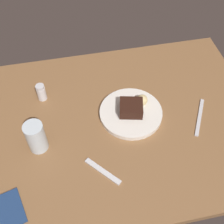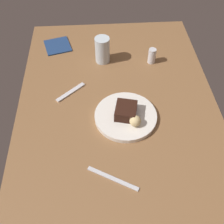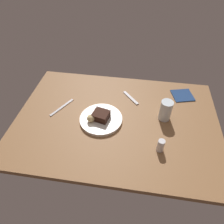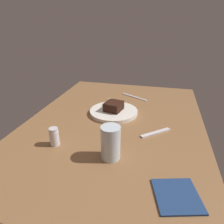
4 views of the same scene
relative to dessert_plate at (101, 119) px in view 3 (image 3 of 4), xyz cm
name	(u,v)px [view 3 (image 3 of 4)]	position (x,y,z in cm)	size (l,w,h in cm)	color
dining_table	(116,121)	(-8.91, -2.57, -2.47)	(120.00, 84.00, 3.00)	brown
dessert_plate	(101,119)	(0.00, 0.00, 0.00)	(25.02, 25.02, 1.93)	white
chocolate_cake_slice	(101,115)	(-0.05, -0.01, 3.20)	(8.13, 8.94, 4.46)	black
bread_roll	(91,118)	(5.19, 3.04, 3.21)	(4.48, 4.48, 4.48)	#DBC184
salt_shaker	(161,146)	(-34.02, 15.91, 2.73)	(3.72, 3.72, 7.49)	silver
water_glass	(166,110)	(-36.76, -7.63, 5.37)	(6.99, 6.99, 12.67)	silver
dessert_spoon	(131,98)	(-15.63, -22.58, -0.62)	(15.00, 1.80, 0.70)	silver
butter_knife	(62,107)	(26.47, -7.02, -0.72)	(19.00, 1.40, 0.50)	silver
folded_napkin	(182,95)	(-49.72, -30.38, -0.67)	(13.16, 12.41, 0.60)	navy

